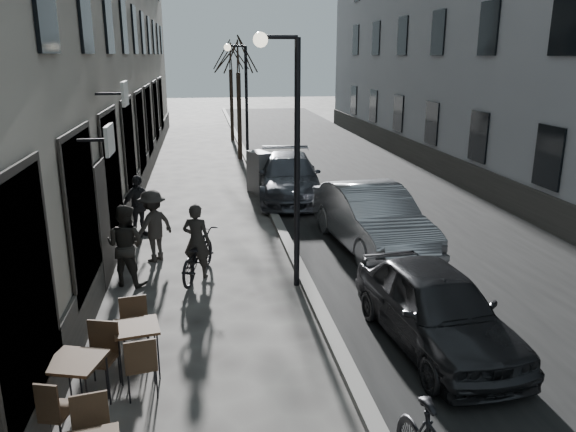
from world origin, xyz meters
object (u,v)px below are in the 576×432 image
object	(u,v)px
bistro_set_c	(138,344)
car_far	(289,177)
pedestrian_near	(126,245)
car_mid	(372,218)
utility_cabinet	(259,172)
tree_near	(238,55)
bistro_set_b	(77,382)
tree_far	(230,55)
pedestrian_mid	(153,226)
streetlamp_far	(242,94)
bicycle	(197,255)
car_near	(436,307)
streetlamp_near	(289,136)
pedestrian_far	(138,206)

from	to	relation	value
bistro_set_c	car_far	xyz separation A→B (m)	(3.94, 10.41, 0.24)
pedestrian_near	car_mid	size ratio (longest dim) A/B	0.37
utility_cabinet	car_far	size ratio (longest dim) A/B	0.29
tree_near	car_far	world-z (taller)	tree_near
tree_near	bistro_set_b	size ratio (longest dim) A/B	3.27
tree_far	utility_cabinet	distance (m)	13.26
tree_far	pedestrian_mid	xyz separation A→B (m)	(-2.96, -19.02, -3.81)
streetlamp_far	bicycle	world-z (taller)	streetlamp_far
tree_near	tree_far	bearing A→B (deg)	90.00
bistro_set_b	car_near	size ratio (longest dim) A/B	0.44
streetlamp_near	pedestrian_near	distance (m)	4.10
tree_near	tree_far	xyz separation A→B (m)	(0.00, 6.00, 0.00)
tree_near	pedestrian_mid	distance (m)	13.89
utility_cabinet	bistro_set_b	bearing A→B (deg)	-128.54
bistro_set_b	bistro_set_c	world-z (taller)	bistro_set_b
bicycle	pedestrian_near	world-z (taller)	pedestrian_near
streetlamp_near	bicycle	xyz separation A→B (m)	(-1.88, 0.80, -2.66)
pedestrian_far	car_mid	world-z (taller)	pedestrian_far
streetlamp_near	car_near	bearing A→B (deg)	-54.73
streetlamp_far	pedestrian_mid	world-z (taller)	streetlamp_far
tree_near	bistro_set_c	bearing A→B (deg)	-98.98
bicycle	car_far	bearing A→B (deg)	-96.69
bistro_set_c	car_mid	bearing A→B (deg)	34.43
bistro_set_c	car_far	bearing A→B (deg)	59.57
streetlamp_far	pedestrian_far	bearing A→B (deg)	-113.09
tree_near	pedestrian_mid	world-z (taller)	tree_near
bistro_set_c	pedestrian_near	xyz separation A→B (m)	(-0.57, 3.58, 0.39)
pedestrian_far	bicycle	bearing A→B (deg)	-106.64
streetlamp_near	pedestrian_near	size ratio (longest dim) A/B	2.93
car_near	car_mid	size ratio (longest dim) A/B	0.84
pedestrian_near	utility_cabinet	bearing A→B (deg)	-91.49
tree_far	utility_cabinet	size ratio (longest dim) A/B	3.93
streetlamp_near	car_mid	size ratio (longest dim) A/B	1.07
bistro_set_b	tree_far	bearing A→B (deg)	98.92
bistro_set_b	streetlamp_far	bearing A→B (deg)	94.74
tree_far	pedestrian_mid	distance (m)	19.63
car_mid	bicycle	bearing A→B (deg)	-169.34
bistro_set_b	car_near	world-z (taller)	car_near
pedestrian_mid	car_far	bearing A→B (deg)	-171.00
pedestrian_mid	tree_near	bearing A→B (deg)	-147.12
streetlamp_near	bistro_set_c	bearing A→B (deg)	-132.83
bistro_set_c	pedestrian_near	bearing A→B (deg)	89.39
streetlamp_far	bistro_set_b	size ratio (longest dim) A/B	2.92
tree_far	car_near	size ratio (longest dim) A/B	1.43
pedestrian_far	tree_near	bearing A→B (deg)	29.76
pedestrian_near	tree_far	bearing A→B (deg)	-75.97
tree_far	bistro_set_c	xyz separation A→B (m)	(-2.84, -23.99, -4.18)
tree_far	car_far	xyz separation A→B (m)	(1.10, -13.57, -3.94)
bicycle	pedestrian_mid	xyz separation A→B (m)	(-1.00, 1.18, 0.35)
streetlamp_far	tree_near	size ratio (longest dim) A/B	0.89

